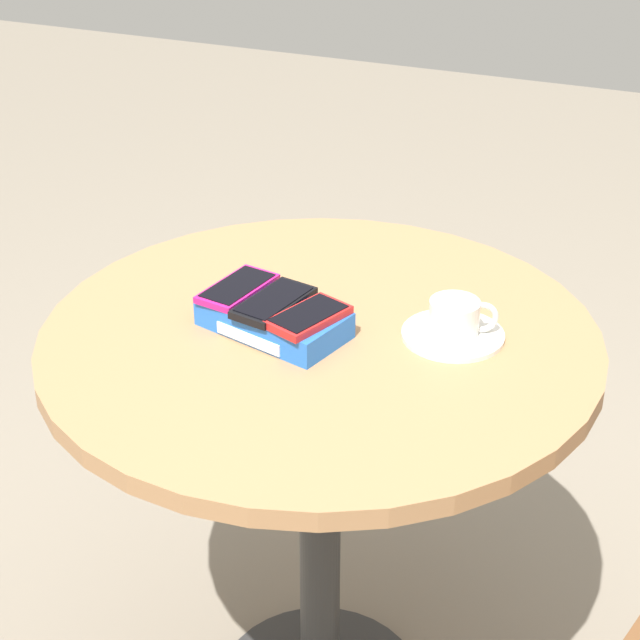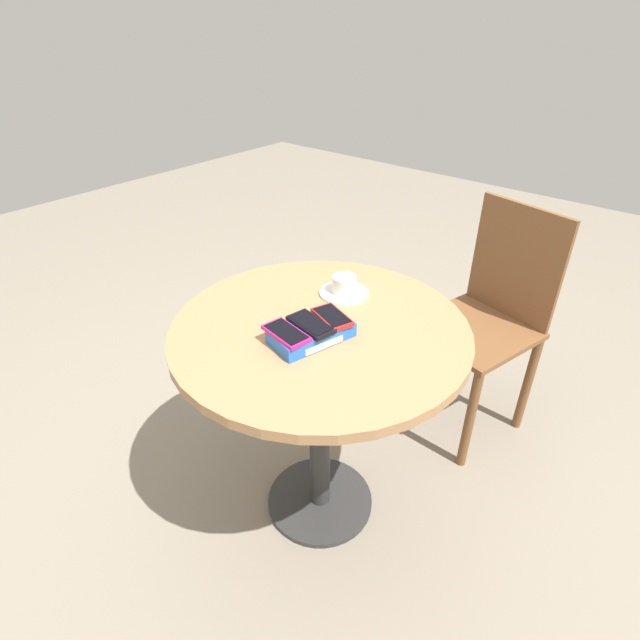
% 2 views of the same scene
% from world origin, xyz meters
% --- Properties ---
extents(ground_plane, '(8.00, 8.00, 0.00)m').
position_xyz_m(ground_plane, '(0.00, 0.00, 0.00)').
color(ground_plane, gray).
extents(round_table, '(0.85, 0.85, 0.76)m').
position_xyz_m(round_table, '(0.00, 0.00, 0.63)').
color(round_table, '#2D2D2D').
rests_on(round_table, ground_plane).
extents(phone_box, '(0.24, 0.17, 0.04)m').
position_xyz_m(phone_box, '(-0.07, -0.02, 0.78)').
color(phone_box, blue).
rests_on(phone_box, round_table).
extents(phone_magenta, '(0.09, 0.14, 0.01)m').
position_xyz_m(phone_magenta, '(-0.14, -0.00, 0.81)').
color(phone_magenta, '#D11975').
rests_on(phone_magenta, phone_box).
extents(phone_black, '(0.09, 0.15, 0.01)m').
position_xyz_m(phone_black, '(-0.07, -0.02, 0.81)').
color(phone_black, black).
rests_on(phone_black, phone_box).
extents(phone_red, '(0.11, 0.14, 0.01)m').
position_xyz_m(phone_red, '(0.00, -0.04, 0.81)').
color(phone_red, red).
rests_on(phone_red, phone_box).
extents(saucer, '(0.15, 0.15, 0.01)m').
position_xyz_m(saucer, '(0.19, 0.06, 0.77)').
color(saucer, silver).
rests_on(saucer, round_table).
extents(coffee_cup, '(0.10, 0.08, 0.05)m').
position_xyz_m(coffee_cup, '(0.19, 0.06, 0.80)').
color(coffee_cup, silver).
rests_on(coffee_cup, saucer).
extents(chair_near_window, '(0.48, 0.48, 0.92)m').
position_xyz_m(chair_near_window, '(0.78, -0.20, 0.48)').
color(chair_near_window, brown).
rests_on(chair_near_window, ground_plane).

